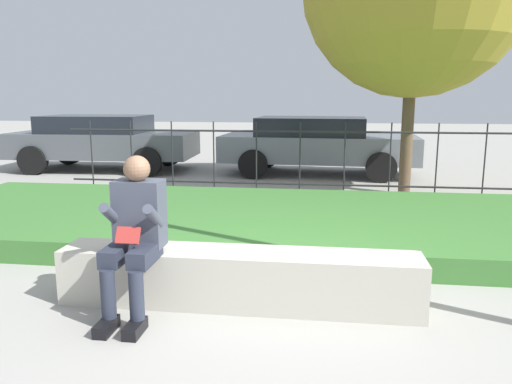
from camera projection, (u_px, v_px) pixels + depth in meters
ground_plane at (273, 306)px, 4.14m from camera, size 60.00×60.00×0.00m
stone_bench at (239, 281)px, 4.14m from camera, size 2.98×0.45×0.46m
person_seated_reader at (135, 230)px, 3.90m from camera, size 0.42×0.73×1.26m
grass_berm at (291, 222)px, 6.42m from camera, size 10.10×3.33×0.25m
iron_fence at (300, 159)px, 8.35m from camera, size 8.10×0.03×1.30m
car_parked_center at (317, 143)px, 11.10m from camera, size 4.33×2.09×1.27m
car_parked_left at (102, 140)px, 11.77m from camera, size 4.30×2.07×1.29m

